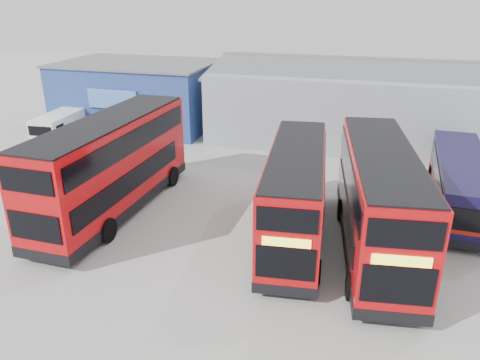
{
  "coord_description": "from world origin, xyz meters",
  "views": [
    {
      "loc": [
        4.44,
        -16.19,
        10.5
      ],
      "look_at": [
        -1.24,
        3.53,
        2.1
      ],
      "focal_mm": 35.0,
      "sensor_mm": 36.0,
      "label": 1
    }
  ],
  "objects_px": {
    "maintenance_shed": "(423,105)",
    "double_decker_left": "(112,167)",
    "double_decker_centre": "(295,196)",
    "office_block": "(139,94)",
    "panel_van": "(60,126)",
    "single_decker_blue": "(459,184)",
    "double_decker_right": "(378,202)"
  },
  "relations": [
    {
      "from": "maintenance_shed",
      "to": "double_decker_right",
      "type": "relative_size",
      "value": 2.79
    },
    {
      "from": "single_decker_blue",
      "to": "panel_van",
      "type": "xyz_separation_m",
      "value": [
        -26.46,
        4.11,
        -0.16
      ]
    },
    {
      "from": "double_decker_left",
      "to": "double_decker_centre",
      "type": "relative_size",
      "value": 1.14
    },
    {
      "from": "office_block",
      "to": "double_decker_centre",
      "type": "xyz_separation_m",
      "value": [
        15.58,
        -15.51,
        -0.51
      ]
    },
    {
      "from": "office_block",
      "to": "panel_van",
      "type": "relative_size",
      "value": 2.45
    },
    {
      "from": "double_decker_left",
      "to": "double_decker_right",
      "type": "relative_size",
      "value": 1.04
    },
    {
      "from": "single_decker_blue",
      "to": "office_block",
      "type": "bearing_deg",
      "value": -20.98
    },
    {
      "from": "office_block",
      "to": "maintenance_shed",
      "type": "xyz_separation_m",
      "value": [
        22.0,
        2.01,
        0.02
      ]
    },
    {
      "from": "single_decker_blue",
      "to": "maintenance_shed",
      "type": "bearing_deg",
      "value": -82.24
    },
    {
      "from": "double_decker_right",
      "to": "double_decker_left",
      "type": "bearing_deg",
      "value": 170.67
    },
    {
      "from": "maintenance_shed",
      "to": "double_decker_left",
      "type": "relative_size",
      "value": 2.67
    },
    {
      "from": "double_decker_left",
      "to": "single_decker_blue",
      "type": "bearing_deg",
      "value": -161.49
    },
    {
      "from": "maintenance_shed",
      "to": "double_decker_right",
      "type": "height_order",
      "value": "maintenance_shed"
    },
    {
      "from": "double_decker_left",
      "to": "panel_van",
      "type": "relative_size",
      "value": 2.28
    },
    {
      "from": "double_decker_centre",
      "to": "single_decker_blue",
      "type": "height_order",
      "value": "double_decker_centre"
    },
    {
      "from": "maintenance_shed",
      "to": "double_decker_left",
      "type": "xyz_separation_m",
      "value": [
        -15.56,
        -17.28,
        -0.21
      ]
    },
    {
      "from": "double_decker_centre",
      "to": "maintenance_shed",
      "type": "bearing_deg",
      "value": 63.74
    },
    {
      "from": "maintenance_shed",
      "to": "double_decker_left",
      "type": "bearing_deg",
      "value": -132.01
    },
    {
      "from": "maintenance_shed",
      "to": "single_decker_blue",
      "type": "height_order",
      "value": "maintenance_shed"
    },
    {
      "from": "office_block",
      "to": "panel_van",
      "type": "xyz_separation_m",
      "value": [
        -3.37,
        -5.98,
        -1.39
      ]
    },
    {
      "from": "panel_van",
      "to": "double_decker_left",
      "type": "bearing_deg",
      "value": -47.48
    },
    {
      "from": "single_decker_blue",
      "to": "panel_van",
      "type": "height_order",
      "value": "single_decker_blue"
    },
    {
      "from": "double_decker_centre",
      "to": "double_decker_right",
      "type": "relative_size",
      "value": 0.92
    },
    {
      "from": "double_decker_left",
      "to": "double_decker_centre",
      "type": "height_order",
      "value": "double_decker_left"
    },
    {
      "from": "maintenance_shed",
      "to": "double_decker_centre",
      "type": "relative_size",
      "value": 3.04
    },
    {
      "from": "double_decker_right",
      "to": "panel_van",
      "type": "xyz_separation_m",
      "value": [
        -22.46,
        9.63,
        -1.06
      ]
    },
    {
      "from": "double_decker_right",
      "to": "panel_van",
      "type": "relative_size",
      "value": 2.18
    },
    {
      "from": "office_block",
      "to": "single_decker_blue",
      "type": "relative_size",
      "value": 1.22
    },
    {
      "from": "maintenance_shed",
      "to": "double_decker_right",
      "type": "distance_m",
      "value": 17.86
    },
    {
      "from": "double_decker_left",
      "to": "single_decker_blue",
      "type": "xyz_separation_m",
      "value": [
        16.64,
        5.17,
        -1.04
      ]
    },
    {
      "from": "double_decker_left",
      "to": "maintenance_shed",
      "type": "bearing_deg",
      "value": -130.76
    },
    {
      "from": "double_decker_centre",
      "to": "single_decker_blue",
      "type": "relative_size",
      "value": 0.99
    }
  ]
}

